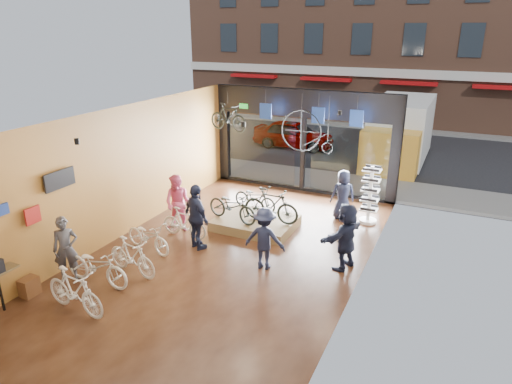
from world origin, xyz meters
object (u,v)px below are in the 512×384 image
Objects in this scene: display_bike_left at (232,206)px; display_bike_mid at (271,206)px; floor_bike_2 at (97,266)px; display_platform at (256,223)px; display_bike_right at (255,198)px; box_truck at (398,134)px; penny_farthing at (309,133)px; floor_bike_5 at (184,223)px; customer_2 at (197,217)px; customer_0 at (66,249)px; customer_4 at (343,195)px; customer_1 at (178,203)px; customer_5 at (346,236)px; customer_3 at (265,238)px; floor_bike_4 at (148,236)px; sunglasses_rack at (370,195)px; floor_bike_3 at (132,256)px; hung_bike at (228,117)px; street_car at (293,134)px; floor_bike_1 at (75,291)px.

display_bike_mid is at bearing -57.86° from display_bike_left.
floor_bike_2 reaches higher than display_platform.
display_bike_mid is 1.10m from display_bike_right.
penny_farthing reaches higher than box_truck.
floor_bike_5 is 1.00m from customer_2.
box_truck is 14.43m from floor_bike_2.
customer_2 is 5.20m from penny_farthing.
customer_4 is (5.09, 6.60, -0.02)m from customer_0.
customer_0 is at bearing -108.79° from customer_1.
floor_bike_2 reaches higher than floor_bike_5.
customer_5 reaches higher than customer_0.
display_bike_left is 1.09× the size of customer_3.
floor_bike_4 is 6.86m from sunglasses_rack.
customer_2 is 4.06m from customer_5.
display_bike_right is at bearing 20.03° from customer_0.
customer_5 is (4.01, 0.65, -0.06)m from customer_2.
display_bike_mid is at bearing -19.82° from floor_bike_3.
hung_bike is (-0.43, 6.00, 2.44)m from floor_bike_3.
hung_bike is at bearing 133.73° from display_platform.
customer_5 is 0.95× the size of sunglasses_rack.
floor_bike_2 is 1.06× the size of customer_1.
customer_3 is (-1.56, -11.11, -0.58)m from box_truck.
display_bike_left is at bearing -169.68° from street_car.
floor_bike_5 is 0.96× the size of hung_bike.
floor_bike_5 is 4.42m from hung_bike.
customer_2 reaches higher than customer_1.
floor_bike_1 is 0.97× the size of display_bike_mid.
floor_bike_4 is at bearing -167.62° from hung_bike.
hung_bike reaches higher than floor_bike_5.
customer_5 is at bearing -115.50° from display_bike_mid.
customer_5 is 3.19m from sunglasses_rack.
display_bike_right is at bearing -17.86° from floor_bike_2.
customer_1 is (-0.39, 4.55, 0.36)m from floor_bike_1.
display_platform is 0.95m from display_bike_left.
customer_2 reaches higher than display_platform.
customer_4 is at bearing -108.99° from customer_3.
customer_4 is 0.87× the size of sunglasses_rack.
floor_bike_5 is (0.41, 1.17, 0.02)m from floor_bike_4.
customer_1 reaches higher than display_bike_mid.
display_bike_right is 2.69m from customer_2.
floor_bike_5 is at bearing -137.34° from display_platform.
display_bike_right is 2.94m from penny_farthing.
box_truck is (5.29, -1.00, 0.71)m from street_car.
floor_bike_3 is 4.20m from display_platform.
customer_0 is at bearing 82.38° from customer_2.
customer_1 is 0.93× the size of customer_2.
display_bike_right is (1.71, 3.33, 0.28)m from floor_bike_4.
display_bike_left is 3.66m from hung_bike.
floor_bike_2 is 8.11m from penny_farthing.
customer_1 is (-2.06, -1.13, 0.73)m from display_platform.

